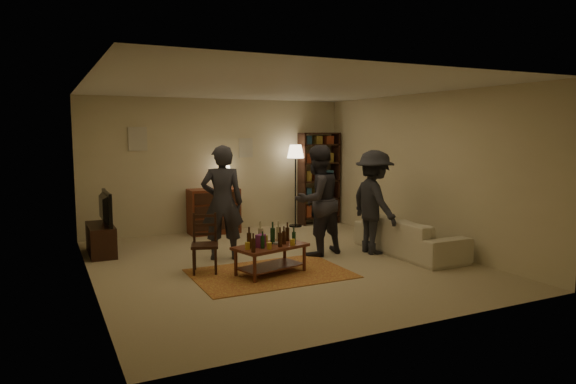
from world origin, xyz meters
TOP-DOWN VIEW (x-y plane):
  - floor at (0.00, 0.00)m, footprint 6.00×6.00m
  - room_shell at (-0.65, 2.98)m, footprint 6.00×6.00m
  - rug at (-0.38, -0.52)m, footprint 2.20×1.50m
  - coffee_table at (-0.39, -0.52)m, footprint 1.14×0.81m
  - dining_chair at (-1.20, -0.01)m, footprint 0.48×0.48m
  - tv_stand at (-2.44, 1.80)m, footprint 0.40×1.00m
  - dresser at (-0.19, 2.71)m, footprint 1.00×0.50m
  - bookshelf at (2.25, 2.78)m, footprint 0.90×0.34m
  - floor_lamp at (1.60, 2.65)m, footprint 0.36×0.36m
  - sofa at (2.20, -0.40)m, footprint 0.81×2.08m
  - person_left at (-0.72, 0.63)m, footprint 0.77×0.61m
  - person_right at (0.79, 0.22)m, footprint 1.03×0.88m
  - person_by_sofa at (1.70, -0.09)m, footprint 0.71×1.15m

SIDE VIEW (x-z plane):
  - floor at x=0.00m, z-range 0.00..0.00m
  - rug at x=-0.38m, z-range 0.00..0.01m
  - sofa at x=2.20m, z-range 0.00..0.61m
  - coffee_table at x=-0.39m, z-range 0.00..0.76m
  - tv_stand at x=-2.44m, z-range -0.14..0.91m
  - dining_chair at x=-1.20m, z-range 0.02..0.89m
  - dresser at x=-0.19m, z-range -0.20..1.16m
  - person_by_sofa at x=1.70m, z-range 0.00..1.73m
  - person_right at x=0.79m, z-range 0.00..1.82m
  - person_left at x=-0.72m, z-range 0.00..1.83m
  - bookshelf at x=2.25m, z-range 0.03..2.04m
  - floor_lamp at x=1.60m, z-range 0.62..2.38m
  - room_shell at x=-0.65m, z-range -1.19..4.81m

